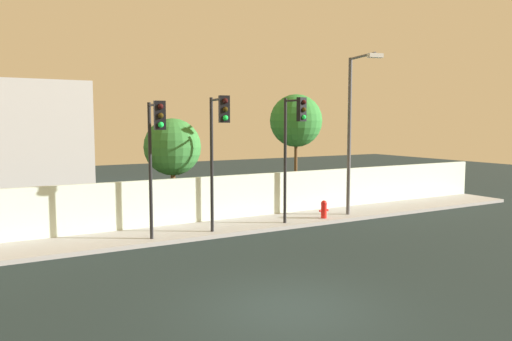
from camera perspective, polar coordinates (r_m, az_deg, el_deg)
The scene contains 10 objects.
ground_plane at distance 11.59m, azimuth 3.89°, elevation -15.49°, with size 80.00×80.00×0.00m, color #1B2727.
sidewalk at distance 18.67m, azimuth -10.34°, elevation -7.19°, with size 36.00×2.40×0.15m, color #9C9C9C.
perimeter_wall at distance 19.68m, azimuth -11.65°, elevation -3.66°, with size 36.00×0.18×1.80m, color silver.
traffic_light_left at distance 17.49m, azimuth -4.31°, elevation 4.07°, with size 0.42×1.69×4.88m.
traffic_light_center at distance 16.61m, azimuth -11.35°, elevation 3.39°, with size 0.37×1.72×4.66m.
traffic_light_right at distance 19.42m, azimuth 4.31°, elevation 4.22°, with size 0.41×1.13×4.92m.
street_lamp_curbside at distance 21.70m, azimuth 10.93°, elevation 5.42°, with size 0.81×2.19×6.71m.
fire_hydrant at distance 21.21m, azimuth 7.70°, elevation -4.30°, with size 0.44×0.26×0.75m.
roadside_tree_midleft at distance 20.94m, azimuth -9.44°, elevation 2.62°, with size 2.35×2.35×4.31m.
roadside_tree_midright at distance 23.75m, azimuth 4.57°, elevation 5.62°, with size 2.47×2.47×5.45m.
Camera 1 is at (-6.03, -8.99, 4.16)m, focal length 35.28 mm.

